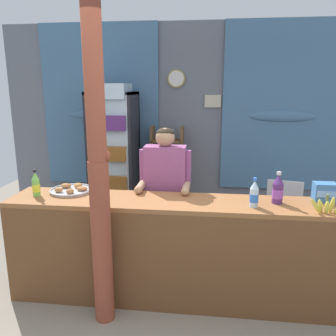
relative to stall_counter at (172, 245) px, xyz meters
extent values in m
plane|color=gray|center=(-0.07, 0.71, -0.59)|extent=(7.48, 7.48, 0.00)
cube|color=slate|center=(-0.07, 2.46, 0.85)|extent=(5.59, 0.12, 2.88)
cube|color=teal|center=(-1.37, 2.37, 1.08)|extent=(1.80, 0.04, 2.43)
ellipsoid|color=teal|center=(-1.37, 2.35, 0.96)|extent=(0.99, 0.10, 0.16)
cube|color=teal|center=(1.35, 2.37, 1.08)|extent=(1.73, 0.04, 2.43)
ellipsoid|color=teal|center=(1.35, 2.35, 0.96)|extent=(0.95, 0.10, 0.16)
cylinder|color=tan|center=(-0.20, 2.38, 1.49)|extent=(0.26, 0.03, 0.26)
cylinder|color=white|center=(-0.20, 2.37, 1.49)|extent=(0.22, 0.01, 0.22)
cube|color=beige|center=(0.34, 2.38, 1.17)|extent=(0.24, 0.02, 0.18)
cube|color=#935B33|center=(0.00, 0.11, 0.36)|extent=(3.02, 0.52, 0.04)
cube|color=brown|center=(0.00, -0.13, -0.12)|extent=(3.02, 0.04, 0.93)
cube|color=brown|center=(-1.47, 0.11, -0.12)|extent=(0.08, 0.46, 0.93)
cylinder|color=brown|center=(-0.56, -0.28, 0.11)|extent=(0.16, 0.16, 1.40)
cylinder|color=brown|center=(-0.56, -0.28, 1.51)|extent=(0.15, 0.15, 1.40)
ellipsoid|color=brown|center=(-0.48, -0.28, 0.86)|extent=(0.06, 0.05, 0.08)
cube|color=#232328|center=(-1.06, 2.24, 0.36)|extent=(0.64, 0.04, 1.90)
cube|color=#232328|center=(-1.36, 1.96, 0.36)|extent=(0.04, 0.62, 1.90)
cube|color=#232328|center=(-0.76, 1.96, 0.36)|extent=(0.04, 0.62, 1.90)
cube|color=#232328|center=(-1.06, 1.96, 1.29)|extent=(0.64, 0.62, 0.04)
cube|color=#232328|center=(-1.06, 1.96, -0.55)|extent=(0.64, 0.62, 0.08)
cube|color=silver|center=(-1.06, 1.66, 0.41)|extent=(0.58, 0.02, 1.74)
cylinder|color=#B7B7BC|center=(-0.80, 1.63, 0.36)|extent=(0.02, 0.02, 0.40)
cube|color=silver|center=(-1.06, 1.96, -0.03)|extent=(0.56, 0.54, 0.02)
cube|color=brown|center=(-1.06, 1.83, 0.08)|extent=(0.52, 0.50, 0.20)
cube|color=silver|center=(-1.06, 1.96, 0.38)|extent=(0.56, 0.54, 0.02)
cube|color=brown|center=(-1.06, 1.83, 0.49)|extent=(0.52, 0.50, 0.20)
cube|color=silver|center=(-1.06, 1.96, 0.80)|extent=(0.56, 0.54, 0.02)
cube|color=#56286B|center=(-1.06, 1.83, 0.91)|extent=(0.52, 0.50, 0.20)
cube|color=silver|center=(-1.06, 1.96, 1.21)|extent=(0.56, 0.54, 0.02)
cube|color=silver|center=(-1.06, 1.83, 1.32)|extent=(0.52, 0.50, 0.20)
cube|color=brown|center=(-0.53, 2.16, 0.11)|extent=(0.04, 0.28, 1.40)
cube|color=brown|center=(-0.09, 2.16, 0.11)|extent=(0.04, 0.28, 1.40)
cube|color=brown|center=(-0.31, 2.16, 0.60)|extent=(0.44, 0.28, 0.02)
cylinder|color=#56286B|center=(-0.38, 2.16, 0.68)|extent=(0.06, 0.06, 0.14)
cylinder|color=silver|center=(-0.24, 2.16, 0.69)|extent=(0.07, 0.07, 0.15)
cube|color=brown|center=(-0.31, 2.16, 0.18)|extent=(0.44, 0.28, 0.02)
cylinder|color=brown|center=(-0.38, 2.16, 0.25)|extent=(0.07, 0.07, 0.11)
cylinder|color=silver|center=(-0.24, 2.16, 0.26)|extent=(0.05, 0.05, 0.14)
cube|color=brown|center=(-0.31, 2.16, -0.24)|extent=(0.44, 0.28, 0.02)
cylinder|color=black|center=(-0.38, 2.16, -0.17)|extent=(0.06, 0.06, 0.11)
cylinder|color=#56286B|center=(-0.24, 2.16, -0.17)|extent=(0.05, 0.05, 0.11)
cube|color=silver|center=(1.28, 1.51, -0.15)|extent=(0.53, 0.53, 0.04)
cube|color=silver|center=(1.23, 1.32, 0.07)|extent=(0.42, 0.13, 0.40)
cylinder|color=silver|center=(1.51, 1.65, -0.37)|extent=(0.04, 0.04, 0.44)
cylinder|color=silver|center=(1.14, 1.74, -0.37)|extent=(0.04, 0.04, 0.44)
cylinder|color=silver|center=(1.42, 1.28, -0.37)|extent=(0.04, 0.04, 0.44)
cylinder|color=silver|center=(1.05, 1.37, -0.37)|extent=(0.04, 0.04, 0.44)
cube|color=silver|center=(1.47, 1.47, -0.03)|extent=(0.13, 0.39, 0.03)
cube|color=silver|center=(1.08, 1.56, -0.03)|extent=(0.13, 0.39, 0.03)
cylinder|color=#28282D|center=(-0.22, 0.54, -0.17)|extent=(0.11, 0.11, 0.83)
cylinder|color=#28282D|center=(-0.04, 0.54, -0.17)|extent=(0.11, 0.11, 0.83)
cube|color=#934C7F|center=(-0.13, 0.54, 0.52)|extent=(0.41, 0.20, 0.56)
sphere|color=tan|center=(-0.13, 0.54, 0.89)|extent=(0.19, 0.19, 0.19)
ellipsoid|color=#2D2319|center=(-0.13, 0.55, 0.93)|extent=(0.18, 0.18, 0.10)
cylinder|color=#934C7F|center=(-0.35, 0.54, 0.59)|extent=(0.08, 0.08, 0.34)
cylinder|color=tan|center=(-0.35, 0.39, 0.42)|extent=(0.07, 0.26, 0.07)
sphere|color=tan|center=(-0.35, 0.26, 0.42)|extent=(0.08, 0.08, 0.08)
cylinder|color=#934C7F|center=(0.09, 0.54, 0.59)|extent=(0.08, 0.08, 0.34)
cylinder|color=tan|center=(0.09, 0.39, 0.42)|extent=(0.07, 0.26, 0.07)
sphere|color=tan|center=(0.09, 0.26, 0.42)|extent=(0.08, 0.08, 0.08)
cylinder|color=#56286B|center=(0.91, 0.15, 0.47)|extent=(0.09, 0.09, 0.18)
cone|color=#56286B|center=(0.91, 0.15, 0.60)|extent=(0.09, 0.09, 0.08)
cylinder|color=silver|center=(0.91, 0.15, 0.65)|extent=(0.04, 0.04, 0.03)
cylinder|color=purple|center=(0.91, 0.15, 0.47)|extent=(0.09, 0.09, 0.08)
cylinder|color=#75C64C|center=(-1.28, 0.08, 0.46)|extent=(0.07, 0.07, 0.16)
cone|color=#75C64C|center=(-1.28, 0.08, 0.58)|extent=(0.07, 0.07, 0.07)
cylinder|color=black|center=(-1.28, 0.08, 0.62)|extent=(0.03, 0.03, 0.03)
cylinder|color=yellow|center=(-1.28, 0.08, 0.46)|extent=(0.07, 0.07, 0.07)
cylinder|color=silver|center=(0.69, 0.03, 0.46)|extent=(0.07, 0.07, 0.16)
cone|color=silver|center=(0.69, 0.03, 0.58)|extent=(0.07, 0.07, 0.07)
cylinder|color=blue|center=(0.69, 0.03, 0.62)|extent=(0.03, 0.03, 0.03)
cylinder|color=blue|center=(0.69, 0.03, 0.46)|extent=(0.07, 0.07, 0.07)
cube|color=#3D75B7|center=(1.34, 0.26, 0.46)|extent=(0.19, 0.13, 0.16)
cube|color=#7CB5F7|center=(1.34, 0.20, 0.46)|extent=(0.17, 0.00, 0.06)
cylinder|color=#BCBCC1|center=(-1.02, 0.25, 0.39)|extent=(0.39, 0.39, 0.02)
torus|color=#BCBCC1|center=(-1.02, 0.25, 0.40)|extent=(0.41, 0.41, 0.02)
ellipsoid|color=#A36638|center=(-0.90, 0.25, 0.42)|extent=(0.11, 0.08, 0.04)
ellipsoid|color=#B2753D|center=(-0.98, 0.34, 0.42)|extent=(0.08, 0.09, 0.05)
ellipsoid|color=#A36638|center=(-1.10, 0.32, 0.42)|extent=(0.10, 0.08, 0.05)
ellipsoid|color=#B2753D|center=(-1.11, 0.17, 0.42)|extent=(0.08, 0.06, 0.05)
ellipsoid|color=#A36638|center=(-0.98, 0.14, 0.42)|extent=(0.07, 0.08, 0.05)
ellipsoid|color=#DBCC42|center=(1.17, -0.07, 0.44)|extent=(0.10, 0.04, 0.14)
ellipsoid|color=#DBCC42|center=(1.21, -0.04, 0.43)|extent=(0.06, 0.04, 0.12)
ellipsoid|color=#DBCC42|center=(1.26, -0.06, 0.43)|extent=(0.04, 0.04, 0.11)
ellipsoid|color=#DBCC42|center=(1.30, -0.04, 0.44)|extent=(0.06, 0.04, 0.15)
cylinder|color=olive|center=(1.26, -0.05, 0.51)|extent=(0.02, 0.02, 0.05)
camera|label=1|loc=(0.30, -2.80, 1.37)|focal=36.66mm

